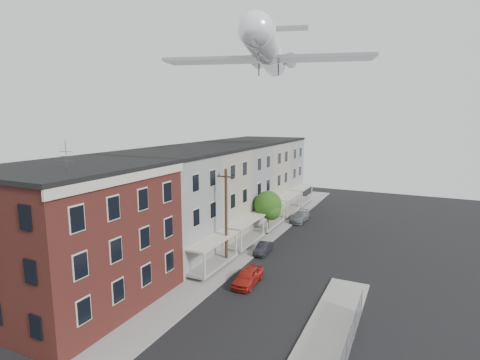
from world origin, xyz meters
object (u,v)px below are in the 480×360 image
(car_far, at_px, (300,217))
(airplane, at_px, (269,53))
(car_near, at_px, (248,276))
(utility_pole, at_px, (226,216))
(street_tree, at_px, (269,206))
(car_mid, at_px, (263,248))

(car_far, height_order, airplane, airplane)
(car_near, xyz_separation_m, airplane, (-3.97, 14.22, 19.94))
(utility_pole, xyz_separation_m, car_far, (2.00, 17.01, -4.04))
(street_tree, bearing_deg, utility_pole, -91.89)
(utility_pole, bearing_deg, car_near, -39.52)
(car_near, relative_size, car_mid, 1.24)
(street_tree, xyz_separation_m, car_far, (1.67, 7.08, -2.81))
(car_mid, bearing_deg, street_tree, 102.91)
(airplane, bearing_deg, car_far, 66.43)
(car_near, height_order, airplane, airplane)
(car_near, bearing_deg, utility_pole, 138.16)
(utility_pole, bearing_deg, car_mid, 64.38)
(car_mid, distance_m, airplane, 21.47)
(utility_pole, xyz_separation_m, street_tree, (0.33, 9.92, -1.22))
(utility_pole, xyz_separation_m, airplane, (-0.47, 11.34, 15.95))
(utility_pole, bearing_deg, car_far, 83.29)
(utility_pole, xyz_separation_m, car_near, (3.49, -2.88, -3.99))
(utility_pole, xyz_separation_m, car_mid, (2.00, 4.17, -4.14))
(car_far, bearing_deg, airplane, -111.03)
(utility_pole, height_order, car_near, utility_pole)
(car_far, bearing_deg, street_tree, -100.74)
(utility_pole, distance_m, car_near, 6.04)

